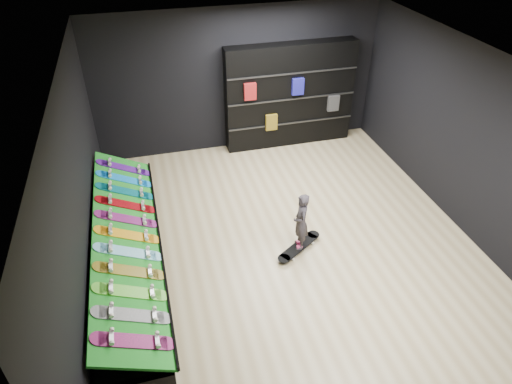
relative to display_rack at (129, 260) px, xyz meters
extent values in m
cube|color=tan|center=(2.55, 0.00, -0.25)|extent=(6.00, 7.00, 0.01)
cube|color=white|center=(2.55, 0.00, 2.75)|extent=(6.00, 7.00, 0.01)
cube|color=black|center=(2.55, 3.50, 1.25)|extent=(6.00, 0.02, 3.00)
cube|color=black|center=(2.55, -3.50, 1.25)|extent=(6.00, 0.02, 3.00)
cube|color=black|center=(-0.45, 0.00, 1.25)|extent=(0.02, 7.00, 3.00)
cube|color=black|center=(5.55, 0.00, 1.25)|extent=(0.02, 7.00, 3.00)
cube|color=#116D15|center=(0.05, 0.00, 0.46)|extent=(0.92, 4.50, 0.46)
cube|color=black|center=(3.64, 3.32, 0.87)|extent=(2.80, 0.33, 2.24)
imported|color=black|center=(2.67, -0.19, 0.14)|extent=(0.19, 0.25, 0.60)
camera|label=1|loc=(0.56, -5.37, 4.81)|focal=32.00mm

